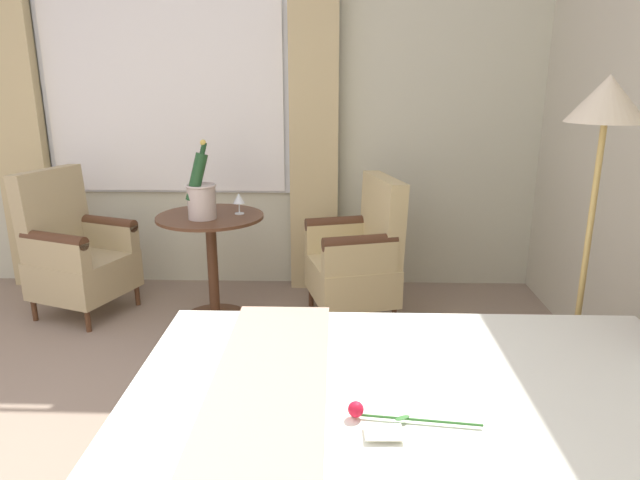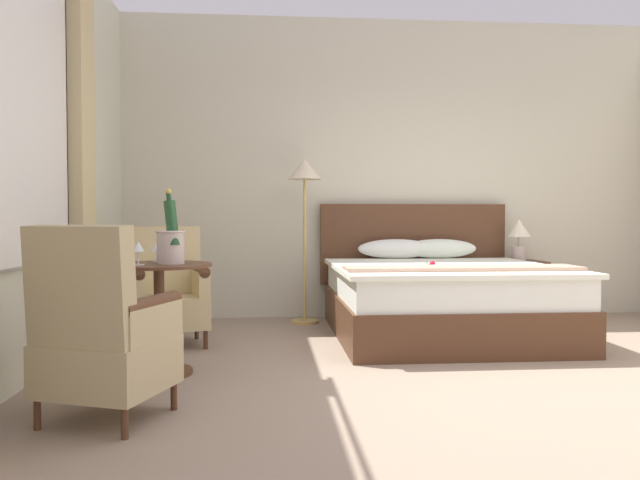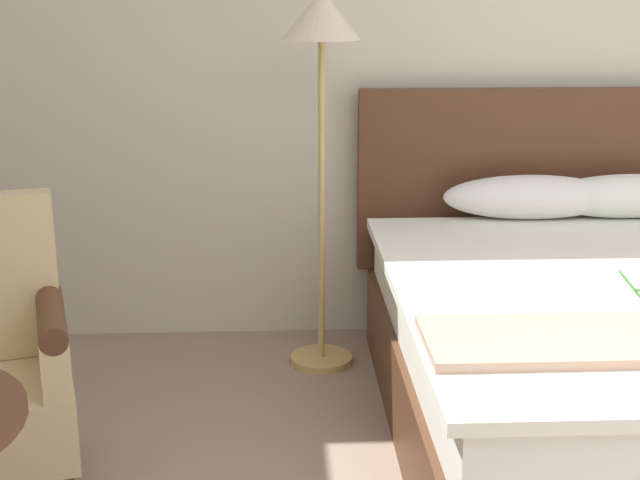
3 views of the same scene
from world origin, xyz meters
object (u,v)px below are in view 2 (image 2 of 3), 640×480
object	(u,v)px
wine_glass_near_edge	(138,248)
armchair_facing_bed	(102,337)
bedside_lamp	(519,233)
armchair_by_window	(168,292)
side_table_round	(159,307)
floor_lamp_brass	(305,187)
bed	(439,296)
champagne_bucket	(171,241)
wine_glass_near_bucket	(157,247)
nightstand	(518,290)

from	to	relation	value
wine_glass_near_edge	armchair_facing_bed	world-z (taller)	armchair_facing_bed
bedside_lamp	armchair_by_window	size ratio (longest dim) A/B	0.44
armchair_facing_bed	bedside_lamp	bearing A→B (deg)	41.51
side_table_round	wine_glass_near_edge	world-z (taller)	wine_glass_near_edge
floor_lamp_brass	bedside_lamp	bearing A→B (deg)	2.75
bed	champagne_bucket	distance (m)	2.58
wine_glass_near_bucket	armchair_facing_bed	distance (m)	1.23
bedside_lamp	champagne_bucket	size ratio (longest dim) A/B	0.87
nightstand	side_table_round	size ratio (longest dim) A/B	0.81
wine_glass_near_bucket	armchair_facing_bed	xyz separation A→B (m)	(-0.07, -1.17, -0.40)
bedside_lamp	armchair_facing_bed	size ratio (longest dim) A/B	0.43
bed	bedside_lamp	bearing A→B (deg)	37.34
bed	side_table_round	world-z (taller)	bed
bed	nightstand	bearing A→B (deg)	37.34
floor_lamp_brass	wine_glass_near_bucket	xyz separation A→B (m)	(-1.13, -1.77, -0.51)
floor_lamp_brass	champagne_bucket	distance (m)	2.28
bedside_lamp	floor_lamp_brass	xyz separation A→B (m)	(-2.23, -0.11, 0.47)
side_table_round	wine_glass_near_bucket	world-z (taller)	wine_glass_near_bucket
champagne_bucket	armchair_facing_bed	size ratio (longest dim) A/B	0.49
wine_glass_near_edge	armchair_by_window	world-z (taller)	armchair_by_window
bedside_lamp	floor_lamp_brass	bearing A→B (deg)	-177.25
side_table_round	armchair_facing_bed	distance (m)	0.99
nightstand	bedside_lamp	world-z (taller)	bedside_lamp
bedside_lamp	wine_glass_near_bucket	bearing A→B (deg)	-150.81
nightstand	champagne_bucket	world-z (taller)	champagne_bucket
bed	floor_lamp_brass	size ratio (longest dim) A/B	1.33
nightstand	armchair_facing_bed	xyz separation A→B (m)	(-3.44, -3.05, 0.14)
champagne_bucket	wine_glass_near_bucket	distance (m)	0.26
floor_lamp_brass	armchair_facing_bed	size ratio (longest dim) A/B	1.61
champagne_bucket	armchair_by_window	distance (m)	1.12
armchair_facing_bed	nightstand	bearing A→B (deg)	41.51
wine_glass_near_edge	armchair_facing_bed	xyz separation A→B (m)	(-0.01, -0.85, -0.41)
floor_lamp_brass	wine_glass_near_bucket	world-z (taller)	floor_lamp_brass
champagne_bucket	armchair_facing_bed	distance (m)	1.07
wine_glass_near_bucket	armchair_facing_bed	bearing A→B (deg)	-93.65
nightstand	side_table_round	bearing A→B (deg)	-148.11
armchair_by_window	armchair_facing_bed	size ratio (longest dim) A/B	0.97
armchair_by_window	armchair_facing_bed	xyz separation A→B (m)	(-0.03, -1.96, 0.00)
side_table_round	floor_lamp_brass	bearing A→B (deg)	60.97
side_table_round	wine_glass_near_bucket	bearing A→B (deg)	103.79
floor_lamp_brass	wine_glass_near_bucket	distance (m)	2.17
nightstand	champagne_bucket	xyz separation A→B (m)	(-3.24, -2.10, 0.59)
armchair_facing_bed	armchair_by_window	bearing A→B (deg)	89.26
floor_lamp_brass	armchair_by_window	distance (m)	1.79
bed	wine_glass_near_edge	bearing A→B (deg)	-149.74
armchair_facing_bed	wine_glass_near_bucket	bearing A→B (deg)	86.35
floor_lamp_brass	bed	bearing A→B (deg)	-31.26
armchair_by_window	bed	bearing A→B (deg)	6.63
bed	nightstand	world-z (taller)	bed
wine_glass_near_bucket	nightstand	bearing A→B (deg)	29.18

